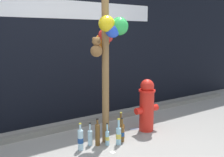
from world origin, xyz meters
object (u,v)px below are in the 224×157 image
at_px(bottle_4, 107,137).
at_px(bottle_7, 122,130).
at_px(bottle_5, 90,137).
at_px(bottle_6, 107,129).
at_px(bottle_0, 119,135).
at_px(bottle_3, 98,134).
at_px(memorial_post, 107,23).
at_px(bottle_1, 122,133).
at_px(bottle_8, 80,139).
at_px(bottle_2, 121,126).
at_px(fire_hydrant, 147,105).

distance_m(bottle_4, bottle_7, 0.34).
xyz_separation_m(bottle_5, bottle_6, (0.34, 0.08, 0.01)).
height_order(bottle_0, bottle_3, bottle_3).
distance_m(memorial_post, bottle_3, 1.53).
xyz_separation_m(bottle_3, bottle_5, (-0.08, 0.06, -0.05)).
bearing_deg(bottle_5, bottle_1, -18.97).
bearing_deg(bottle_1, bottle_8, 171.37).
bearing_deg(bottle_5, bottle_0, -29.72).
bearing_deg(bottle_7, bottle_2, 65.39).
relative_size(bottle_0, bottle_3, 0.97).
xyz_separation_m(fire_hydrant, bottle_3, (-0.95, -0.05, -0.26)).
relative_size(bottle_3, bottle_8, 1.04).
bearing_deg(bottle_3, bottle_5, 142.99).
bearing_deg(bottle_3, bottle_2, 14.05).
distance_m(memorial_post, bottle_2, 1.57).
bearing_deg(bottle_5, bottle_7, -3.75).
height_order(bottle_5, bottle_6, bottle_5).
relative_size(bottle_2, bottle_8, 0.97).
distance_m(fire_hydrant, bottle_0, 0.76).
height_order(bottle_1, bottle_2, bottle_2).
bearing_deg(bottle_4, bottle_2, 27.18).
distance_m(bottle_0, bottle_4, 0.16).
bearing_deg(bottle_7, bottle_8, -178.15).
distance_m(memorial_post, bottle_0, 1.55).
distance_m(memorial_post, bottle_8, 1.60).
bearing_deg(bottle_0, bottle_5, 150.28).
bearing_deg(bottle_0, fire_hydrant, 15.42).
distance_m(fire_hydrant, bottle_3, 0.98).
bearing_deg(bottle_4, bottle_8, 169.09).
relative_size(memorial_post, bottle_6, 9.11).
height_order(bottle_1, bottle_3, bottle_3).
height_order(bottle_1, bottle_6, bottle_1).
relative_size(bottle_2, bottle_5, 1.11).
distance_m(fire_hydrant, bottle_7, 0.59).
height_order(bottle_0, bottle_1, bottle_0).
bearing_deg(memorial_post, bottle_2, 16.90).
bearing_deg(bottle_7, bottle_4, -163.59).
bearing_deg(bottle_3, bottle_7, 3.67).
distance_m(bottle_0, bottle_8, 0.55).
bearing_deg(bottle_0, bottle_2, 49.12).
xyz_separation_m(bottle_1, bottle_7, (0.09, 0.12, -0.02)).
bearing_deg(bottle_4, fire_hydrant, 8.23).
distance_m(fire_hydrant, bottle_2, 0.54).
bearing_deg(bottle_2, bottle_6, 173.94).
distance_m(bottle_2, bottle_6, 0.23).
bearing_deg(fire_hydrant, memorial_post, -178.30).
xyz_separation_m(bottle_2, bottle_4, (-0.37, -0.19, -0.03)).
height_order(memorial_post, bottle_8, memorial_post).
height_order(bottle_3, bottle_7, bottle_3).
height_order(bottle_3, bottle_5, bottle_3).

